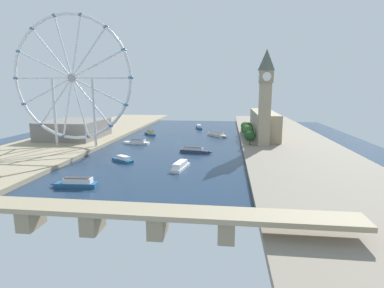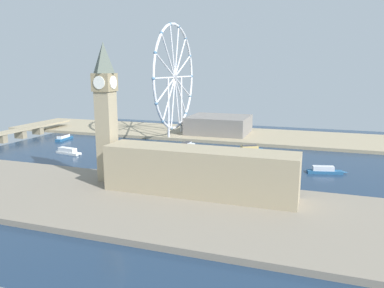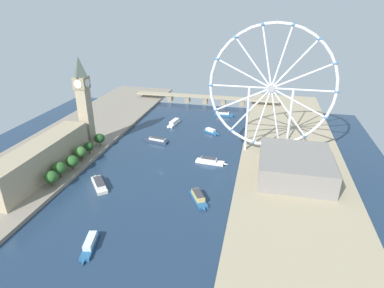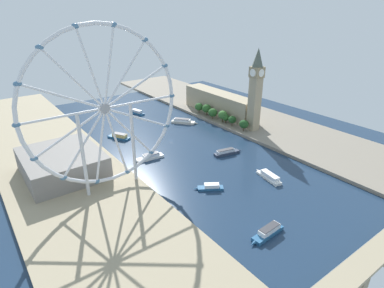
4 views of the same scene
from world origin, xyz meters
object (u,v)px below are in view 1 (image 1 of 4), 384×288
object	(u,v)px
clock_tower	(265,97)
river_bridge	(92,213)
tour_boat_0	(217,134)
tour_boat_5	(199,127)
ferris_wheel	(72,79)
parliament_block	(264,123)
tour_boat_1	(137,142)
tour_boat_4	(195,150)
tour_boat_3	(181,166)
riverside_hall	(74,129)
tour_boat_6	(123,159)
tour_boat_7	(76,183)
tour_boat_2	(150,133)

from	to	relation	value
clock_tower	river_bridge	bearing A→B (deg)	64.27
tour_boat_0	tour_boat_5	bearing A→B (deg)	163.82
ferris_wheel	river_bridge	size ratio (longest dim) A/B	0.57
ferris_wheel	river_bridge	world-z (taller)	ferris_wheel
parliament_block	tour_boat_1	distance (m)	140.07
tour_boat_1	tour_boat_5	distance (m)	131.49
parliament_block	ferris_wheel	world-z (taller)	ferris_wheel
tour_boat_4	ferris_wheel	bearing A→B (deg)	-171.50
ferris_wheel	tour_boat_1	bearing A→B (deg)	-148.08
tour_boat_4	tour_boat_3	bearing A→B (deg)	-83.21
river_bridge	tour_boat_4	size ratio (longest dim) A/B	6.92
riverside_hall	tour_boat_6	world-z (taller)	riverside_hall
parliament_block	tour_boat_5	size ratio (longest dim) A/B	3.85
tour_boat_3	tour_boat_4	distance (m)	53.52
clock_tower	tour_boat_0	distance (m)	91.53
parliament_block	tour_boat_7	xyz separation A→B (m)	(122.99, 185.70, -13.67)
clock_tower	tour_boat_1	size ratio (longest dim) A/B	2.86
riverside_hall	tour_boat_3	bearing A→B (deg)	142.24
tour_boat_2	tour_boat_3	size ratio (longest dim) A/B	0.92
tour_boat_2	tour_boat_0	bearing A→B (deg)	-120.99
river_bridge	ferris_wheel	bearing A→B (deg)	-60.60
parliament_block	tour_boat_6	world-z (taller)	parliament_block
tour_boat_3	tour_boat_5	world-z (taller)	tour_boat_3
tour_boat_6	tour_boat_7	size ratio (longest dim) A/B	0.76
tour_boat_5	ferris_wheel	bearing A→B (deg)	134.16
parliament_block	riverside_hall	bearing A→B (deg)	11.78
riverside_hall	tour_boat_4	size ratio (longest dim) A/B	2.21
riverside_hall	tour_boat_6	distance (m)	117.65
tour_boat_2	tour_boat_6	xyz separation A→B (m)	(-13.09, 131.23, -0.52)
tour_boat_2	tour_boat_7	world-z (taller)	tour_boat_2
clock_tower	river_bridge	distance (m)	196.08
tour_boat_1	tour_boat_5	size ratio (longest dim) A/B	1.06
tour_boat_5	parliament_block	bearing A→B (deg)	-143.80
tour_boat_3	tour_boat_4	world-z (taller)	tour_boat_3
tour_boat_1	tour_boat_6	distance (m)	72.28
riverside_hall	tour_boat_5	distance (m)	163.21
parliament_block	riverside_hall	size ratio (longest dim) A/B	1.70
river_bridge	tour_boat_7	xyz separation A→B (m)	(32.73, -49.47, -4.99)
parliament_block	tour_boat_4	world-z (taller)	parliament_block
riverside_hall	tour_boat_5	bearing A→B (deg)	-137.92
tour_boat_2	tour_boat_4	distance (m)	113.17
tour_boat_4	tour_boat_0	bearing A→B (deg)	91.10
parliament_block	tour_boat_1	world-z (taller)	parliament_block
parliament_block	tour_boat_3	xyz separation A→B (m)	(70.72, 141.21, -13.72)
riverside_hall	tour_boat_3	distance (m)	163.00
tour_boat_4	tour_boat_5	xyz separation A→B (m)	(11.44, -155.41, -0.09)
parliament_block	ferris_wheel	size ratio (longest dim) A/B	0.94
river_bridge	tour_boat_6	world-z (taller)	river_bridge
riverside_hall	tour_boat_5	size ratio (longest dim) A/B	2.27
tour_boat_1	tour_boat_4	distance (m)	70.18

